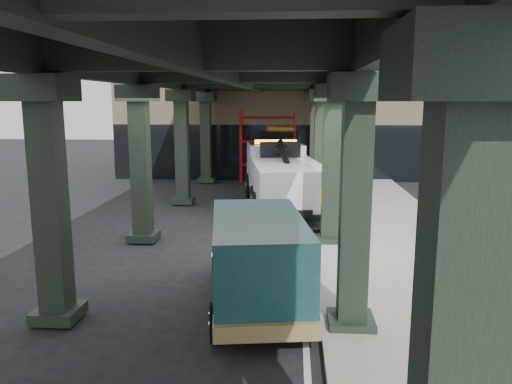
% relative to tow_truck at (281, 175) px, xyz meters
% --- Properties ---
extents(ground, '(90.00, 90.00, 0.00)m').
position_rel_tow_truck_xyz_m(ground, '(-0.92, -7.54, -1.42)').
color(ground, black).
rests_on(ground, ground).
extents(sidewalk, '(5.00, 40.00, 0.15)m').
position_rel_tow_truck_xyz_m(sidewalk, '(3.58, -5.54, -1.35)').
color(sidewalk, gray).
rests_on(sidewalk, ground).
extents(lane_stripe, '(0.12, 38.00, 0.01)m').
position_rel_tow_truck_xyz_m(lane_stripe, '(0.78, -5.54, -1.42)').
color(lane_stripe, silver).
rests_on(lane_stripe, ground).
extents(viaduct, '(7.40, 32.00, 6.40)m').
position_rel_tow_truck_xyz_m(viaduct, '(-1.32, -5.54, 4.04)').
color(viaduct, black).
rests_on(viaduct, ground).
extents(building, '(22.00, 10.00, 8.00)m').
position_rel_tow_truck_xyz_m(building, '(1.08, 12.46, 2.58)').
color(building, '#C6B793').
rests_on(building, ground).
extents(scaffolding, '(3.08, 0.88, 4.00)m').
position_rel_tow_truck_xyz_m(scaffolding, '(-0.92, 7.10, 0.69)').
color(scaffolding, red).
rests_on(scaffolding, ground).
extents(tow_truck, '(3.69, 9.13, 2.91)m').
position_rel_tow_truck_xyz_m(tow_truck, '(0.00, 0.00, 0.00)').
color(tow_truck, black).
rests_on(tow_truck, ground).
extents(towed_van, '(2.68, 5.36, 2.08)m').
position_rel_tow_truck_xyz_m(towed_van, '(-0.27, -10.42, -0.30)').
color(towed_van, '#10353A').
rests_on(towed_van, ground).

